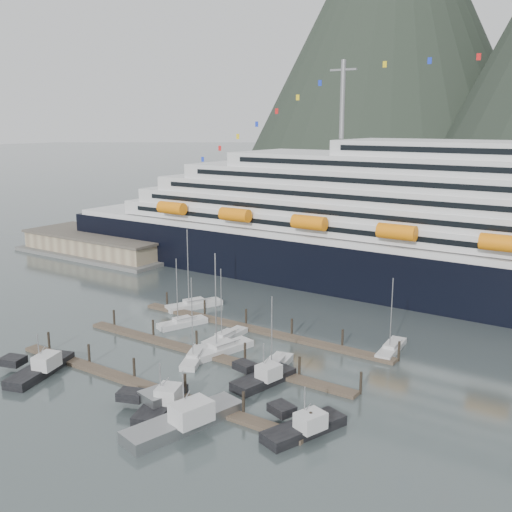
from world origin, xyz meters
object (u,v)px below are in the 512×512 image
at_px(sailboat_d, 225,337).
at_px(sailboat_b, 195,358).
at_px(trawler_b, 160,403).
at_px(sailboat_a, 183,323).
at_px(sailboat_e, 194,305).
at_px(trawler_a, 39,368).
at_px(trawler_e, 263,378).
at_px(sailboat_g, 391,349).
at_px(sailboat_h, 274,367).
at_px(sailboat_c, 222,350).
at_px(trawler_d, 303,426).
at_px(warehouse, 101,245).
at_px(trawler_c, 183,419).

bearing_deg(sailboat_d, sailboat_b, -170.55).
distance_m(sailboat_b, trawler_b, 15.46).
distance_m(sailboat_a, sailboat_e, 10.18).
bearing_deg(trawler_a, sailboat_d, -44.51).
distance_m(sailboat_e, trawler_e, 35.28).
distance_m(sailboat_g, sailboat_h, 19.16).
xyz_separation_m(sailboat_a, sailboat_e, (-4.93, 8.91, 0.03)).
bearing_deg(sailboat_b, trawler_e, -119.64).
height_order(sailboat_b, sailboat_c, sailboat_c).
xyz_separation_m(trawler_d, trawler_e, (-10.89, 8.25, 0.00)).
relative_size(sailboat_a, sailboat_g, 1.02).
bearing_deg(sailboat_e, trawler_b, -121.11).
relative_size(sailboat_e, sailboat_g, 1.28).
relative_size(sailboat_h, trawler_e, 1.15).
bearing_deg(warehouse, sailboat_g, -13.93).
relative_size(sailboat_d, sailboat_h, 1.06).
bearing_deg(trawler_a, warehouse, 25.28).
bearing_deg(trawler_d, trawler_e, 71.82).
xyz_separation_m(warehouse, trawler_e, (78.99, -42.26, -1.43)).
relative_size(warehouse, sailboat_e, 2.99).
bearing_deg(trawler_d, sailboat_h, 62.37).
relative_size(sailboat_c, trawler_a, 1.33).
bearing_deg(warehouse, trawler_d, -29.33).
bearing_deg(sailboat_h, trawler_e, -177.18).
height_order(trawler_a, trawler_c, trawler_c).
bearing_deg(sailboat_b, sailboat_d, -16.33).
height_order(sailboat_e, trawler_c, sailboat_e).
bearing_deg(sailboat_e, sailboat_a, -126.50).
relative_size(sailboat_b, sailboat_c, 0.82).
relative_size(sailboat_h, trawler_b, 1.07).
distance_m(sailboat_e, trawler_a, 35.09).
bearing_deg(sailboat_a, sailboat_h, -85.74).
relative_size(sailboat_a, trawler_c, 0.80).
height_order(sailboat_b, sailboat_e, sailboat_e).
xyz_separation_m(sailboat_b, sailboat_e, (-16.37, 19.33, 0.04)).
bearing_deg(warehouse, sailboat_h, -25.89).
distance_m(sailboat_c, trawler_e, 12.37).
distance_m(sailboat_b, sailboat_h, 11.92).
xyz_separation_m(sailboat_c, sailboat_h, (9.93, -1.04, -0.04)).
height_order(sailboat_b, trawler_d, sailboat_b).
xyz_separation_m(sailboat_d, trawler_c, (12.96, -24.93, 0.55)).
bearing_deg(trawler_d, sailboat_c, 76.88).
height_order(warehouse, sailboat_c, sailboat_c).
bearing_deg(warehouse, trawler_b, -37.22).
distance_m(trawler_a, trawler_c, 25.94).
distance_m(warehouse, sailboat_c, 77.24).
height_order(sailboat_c, sailboat_h, sailboat_c).
xyz_separation_m(sailboat_a, trawler_e, (23.96, -11.34, 0.41)).
xyz_separation_m(sailboat_c, trawler_a, (-15.92, -20.29, 0.39)).
distance_m(sailboat_b, trawler_a, 21.36).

